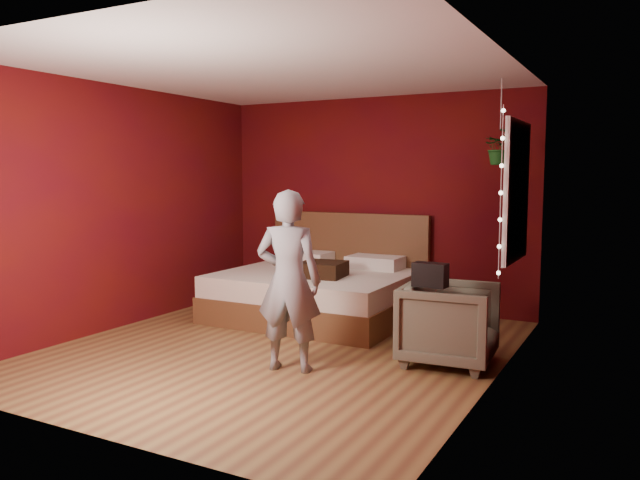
# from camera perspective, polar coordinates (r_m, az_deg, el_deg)

# --- Properties ---
(floor) EXTENTS (4.50, 4.50, 0.00)m
(floor) POSITION_cam_1_polar(r_m,az_deg,el_deg) (6.03, -3.66, -9.91)
(floor) COLOR olive
(floor) RESTS_ON ground
(room_walls) EXTENTS (4.04, 4.54, 2.62)m
(room_walls) POSITION_cam_1_polar(r_m,az_deg,el_deg) (5.80, -3.78, 6.26)
(room_walls) COLOR #5B1109
(room_walls) RESTS_ON ground
(window) EXTENTS (0.05, 0.97, 1.27)m
(window) POSITION_cam_1_polar(r_m,az_deg,el_deg) (5.93, 17.50, 4.26)
(window) COLOR white
(window) RESTS_ON room_walls
(fairy_lights) EXTENTS (0.04, 0.04, 1.45)m
(fairy_lights) POSITION_cam_1_polar(r_m,az_deg,el_deg) (5.42, 16.21, 4.16)
(fairy_lights) COLOR silver
(fairy_lights) RESTS_ON room_walls
(bed) EXTENTS (2.13, 1.81, 1.17)m
(bed) POSITION_cam_1_polar(r_m,az_deg,el_deg) (7.29, -0.00, -4.65)
(bed) COLOR brown
(bed) RESTS_ON ground
(person) EXTENTS (0.63, 0.49, 1.53)m
(person) POSITION_cam_1_polar(r_m,az_deg,el_deg) (5.24, -2.88, -3.75)
(person) COLOR gray
(person) RESTS_ON ground
(armchair) EXTENTS (0.84, 0.82, 0.72)m
(armchair) POSITION_cam_1_polar(r_m,az_deg,el_deg) (5.59, 11.75, -7.50)
(armchair) COLOR #62614D
(armchair) RESTS_ON ground
(handbag) EXTENTS (0.29, 0.16, 0.20)m
(handbag) POSITION_cam_1_polar(r_m,az_deg,el_deg) (5.29, 10.04, -3.15)
(handbag) COLOR black
(handbag) RESTS_ON armchair
(throw_pillow) EXTENTS (0.52, 0.52, 0.17)m
(throw_pillow) POSITION_cam_1_polar(r_m,az_deg,el_deg) (6.85, 0.25, -2.70)
(throw_pillow) COLOR black
(throw_pillow) RESTS_ON bed
(hanging_plant) EXTENTS (0.40, 0.38, 0.85)m
(hanging_plant) POSITION_cam_1_polar(r_m,az_deg,el_deg) (6.53, 16.13, 8.16)
(hanging_plant) COLOR silver
(hanging_plant) RESTS_ON room_walls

